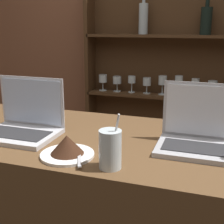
{
  "coord_description": "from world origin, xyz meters",
  "views": [
    {
      "loc": [
        0.42,
        -0.78,
        1.51
      ],
      "look_at": [
        0.04,
        0.36,
        1.18
      ],
      "focal_mm": 50.0,
      "sensor_mm": 36.0,
      "label": 1
    }
  ],
  "objects_px": {
    "cake_plate": "(67,147)",
    "water_glass": "(110,149)",
    "laptop_far": "(201,134)",
    "laptop_near": "(24,122)"
  },
  "relations": [
    {
      "from": "cake_plate",
      "to": "water_glass",
      "type": "xyz_separation_m",
      "value": [
        0.17,
        -0.04,
        0.03
      ]
    },
    {
      "from": "cake_plate",
      "to": "water_glass",
      "type": "distance_m",
      "value": 0.18
    },
    {
      "from": "laptop_far",
      "to": "cake_plate",
      "type": "height_order",
      "value": "laptop_far"
    },
    {
      "from": "laptop_far",
      "to": "laptop_near",
      "type": "bearing_deg",
      "value": -173.89
    },
    {
      "from": "laptop_near",
      "to": "cake_plate",
      "type": "xyz_separation_m",
      "value": [
        0.27,
        -0.15,
        -0.02
      ]
    },
    {
      "from": "cake_plate",
      "to": "laptop_far",
      "type": "bearing_deg",
      "value": 27.35
    },
    {
      "from": "laptop_near",
      "to": "cake_plate",
      "type": "height_order",
      "value": "laptop_near"
    },
    {
      "from": "laptop_near",
      "to": "cake_plate",
      "type": "distance_m",
      "value": 0.31
    },
    {
      "from": "water_glass",
      "to": "laptop_far",
      "type": "bearing_deg",
      "value": 45.02
    },
    {
      "from": "laptop_near",
      "to": "laptop_far",
      "type": "xyz_separation_m",
      "value": [
        0.7,
        0.08,
        0.0
      ]
    }
  ]
}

